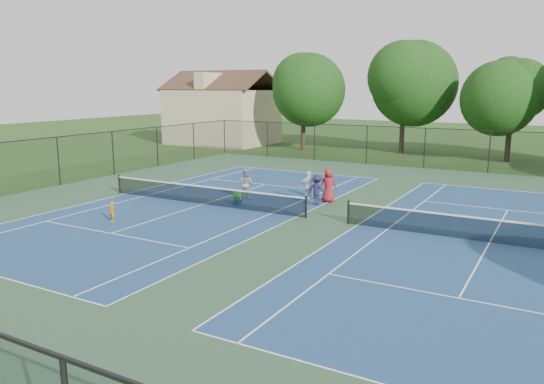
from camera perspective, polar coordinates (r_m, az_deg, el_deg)
The scene contains 16 objects.
ground at distance 24.43m, azimuth 5.88°, elevation -3.11°, with size 140.00×140.00×0.00m, color #234716.
court_pad at distance 24.43m, azimuth 5.88°, elevation -3.10°, with size 36.00×36.00×0.01m, color #2B4D32.
tennis_court_left at distance 27.86m, azimuth -7.42°, elevation -1.13°, with size 12.00×23.83×1.07m.
tennis_court_right at distance 22.65m, azimuth 22.38°, elevation -4.84°, with size 12.00×23.83×1.07m.
perimeter_fence at distance 24.08m, azimuth 5.96°, elevation 0.58°, with size 36.08×36.08×3.02m.
tree_back_a at distance 50.90m, azimuth 3.42°, elevation 11.32°, with size 6.80×6.80×9.15m.
tree_back_b at distance 49.56m, azimuth 14.07°, elevation 11.65°, with size 7.60×7.60×10.03m.
tree_back_c at distance 46.92m, azimuth 24.45°, elevation 9.65°, with size 6.00×6.00×8.40m.
clapboard_house at distance 56.92m, azimuth -5.33°, elevation 8.33°, with size 10.80×8.10×7.65m.
child_player at distance 25.03m, azimuth -16.82°, elevation -2.07°, with size 0.35×0.23×0.96m, color orange.
instructor at distance 28.90m, azimuth -2.85°, elevation 0.89°, with size 0.81×0.63×1.67m, color gray.
bystander_a at distance 27.90m, azimuth 3.99°, elevation 0.54°, with size 1.00×0.42×1.71m, color white.
bystander_b at distance 27.47m, azimuth 4.86°, elevation 0.24°, with size 1.03×0.59×1.60m, color #1D1B3D.
bystander_c at distance 28.17m, azimuth 6.09°, elevation 0.72°, with size 0.89×0.58×1.81m, color maroon.
ball_crate at distance 27.44m, azimuth -3.72°, elevation -1.14°, with size 0.35×0.27×0.30m, color navy.
ball_hopper at distance 27.37m, azimuth -3.73°, elevation -0.43°, with size 0.34×0.26×0.39m, color green.
Camera 1 is at (9.39, -21.71, 6.10)m, focal length 35.00 mm.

